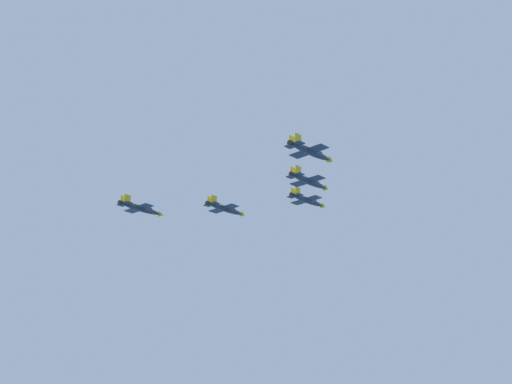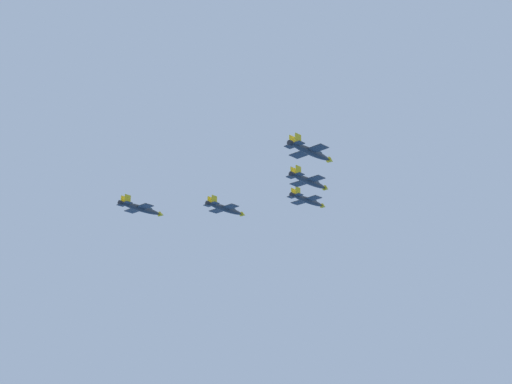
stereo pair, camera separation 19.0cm
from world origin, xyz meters
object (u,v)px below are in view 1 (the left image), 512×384
at_px(jet_lead, 308,200).
at_px(jet_right_wingman, 309,181).
at_px(jet_right_outer, 311,152).
at_px(jet_left_wingman, 225,209).
at_px(jet_left_outer, 141,208).

distance_m(jet_lead, jet_right_wingman, 23.11).
height_order(jet_lead, jet_right_outer, jet_lead).
distance_m(jet_left_wingman, jet_left_outer, 22.93).
distance_m(jet_right_wingman, jet_left_outer, 47.84).
height_order(jet_lead, jet_right_wingman, jet_lead).
bearing_deg(jet_right_outer, jet_lead, 40.88).
bearing_deg(jet_left_wingman, jet_right_outer, -111.69).
xyz_separation_m(jet_left_wingman, jet_left_outer, (-5.07, 22.35, -0.77)).
distance_m(jet_lead, jet_left_outer, 46.01).
bearing_deg(jet_left_wingman, jet_left_outer, 139.35).
height_order(jet_left_outer, jet_right_outer, jet_left_outer).
bearing_deg(jet_right_wingman, jet_left_wingman, 88.94).
bearing_deg(jet_right_wingman, jet_lead, 39.30).
bearing_deg(jet_right_outer, jet_left_wingman, 69.10).
xyz_separation_m(jet_left_wingman, jet_right_outer, (-40.67, -25.16, -1.37)).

